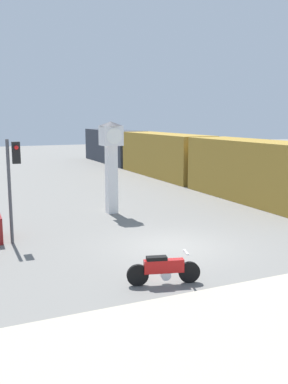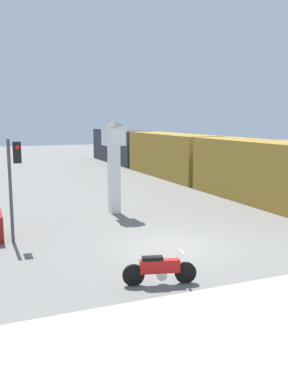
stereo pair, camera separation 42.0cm
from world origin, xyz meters
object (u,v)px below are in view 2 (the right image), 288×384
at_px(motorcycle, 159,269).
at_px(freight_train, 171,155).
at_px(traffic_light, 14,172).
at_px(clock_tower, 114,153).

relative_size(motorcycle, freight_train, 0.06).
bearing_deg(motorcycle, freight_train, 78.29).
distance_m(motorcycle, traffic_light, 7.13).
distance_m(motorcycle, clock_tower, 9.78).
bearing_deg(motorcycle, traffic_light, 133.66).
bearing_deg(traffic_light, motorcycle, -61.57).
height_order(clock_tower, traffic_light, clock_tower).
bearing_deg(freight_train, motorcycle, -116.95).
xyz_separation_m(clock_tower, traffic_light, (-5.04, -3.32, -0.29)).
bearing_deg(clock_tower, motorcycle, -101.09).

